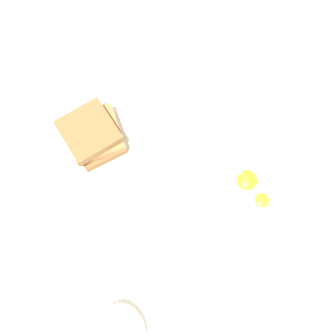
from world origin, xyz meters
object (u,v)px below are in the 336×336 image
congee_bowl (200,84)px  toast_sandwich (93,135)px  egg_bowl (245,196)px  toast_plate (96,142)px  soup_spoon (130,333)px

congee_bowl → toast_sandwich: bearing=81.8°
egg_bowl → congee_bowl: egg_bowl is taller
toast_plate → toast_sandwich: bearing=-156.3°
egg_bowl → congee_bowl: bearing=-19.8°
soup_spoon → toast_sandwich: bearing=-26.2°
toast_sandwich → congee_bowl: size_ratio=0.70×
toast_sandwich → congee_bowl: (-0.03, -0.22, -0.02)m
soup_spoon → congee_bowl: 0.46m
egg_bowl → toast_plate: (0.25, 0.14, -0.02)m
egg_bowl → toast_plate: size_ratio=0.92×
egg_bowl → soup_spoon: size_ratio=1.02×
toast_sandwich → congee_bowl: toast_sandwich is taller
toast_sandwich → soup_spoon: bearing=153.8°
egg_bowl → toast_plate: 0.29m
toast_sandwich → soup_spoon: (-0.30, 0.15, -0.03)m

